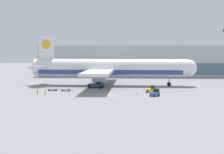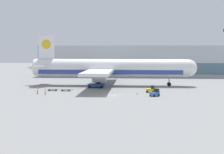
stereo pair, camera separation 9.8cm
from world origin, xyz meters
name	(u,v)px [view 1 (the left image)]	position (x,y,z in m)	size (l,w,h in m)	color
ground_plane	(112,95)	(0.00, 0.00, 0.00)	(400.00, 400.00, 0.00)	gray
terminal_building	(137,61)	(7.97, 64.36, 6.99)	(90.00, 18.20, 14.00)	#B2B7BC
airplane_main	(108,68)	(-2.78, 22.51, 5.84)	(58.06, 48.07, 17.00)	white
scissor_lift_loader	(96,82)	(-6.12, 16.52, 1.90)	(5.23, 3.41, 4.88)	#284C99
baggage_tug_foreground	(155,93)	(11.40, -1.21, 0.88)	(2.79, 2.67, 2.00)	#2D66B7
baggage_tug_mid	(151,89)	(10.75, 6.02, 0.88)	(2.62, 1.93, 2.00)	yellow
baggage_dolly_lead	(53,89)	(-18.16, 8.24, 0.39)	(3.74, 1.68, 0.48)	#56565B
baggage_dolly_second	(66,90)	(-14.11, 7.88, 0.39)	(3.74, 1.68, 0.48)	#56565B
ground_crew_near	(45,91)	(-17.99, -0.32, 0.98)	(0.32, 0.55, 1.69)	black
ground_crew_far	(38,90)	(-20.46, 0.91, 1.04)	(0.26, 0.57, 1.76)	black
traffic_cone_near	(137,93)	(6.77, 2.11, 0.32)	(0.40, 0.40, 0.65)	black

